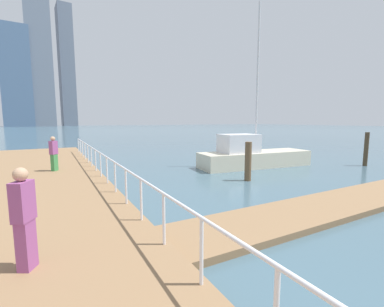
% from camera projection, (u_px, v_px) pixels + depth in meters
% --- Properties ---
extents(ground_plane, '(300.00, 300.00, 0.00)m').
position_uv_depth(ground_plane, '(140.00, 165.00, 17.05)').
color(ground_plane, '#476675').
extents(floating_dock, '(15.02, 2.00, 0.18)m').
position_uv_depth(floating_dock, '(350.00, 201.00, 9.06)').
color(floating_dock, '#93704C').
rests_on(floating_dock, ground_plane).
extents(boardwalk_railing, '(0.06, 29.40, 1.08)m').
position_uv_depth(boardwalk_railing, '(126.00, 177.00, 7.68)').
color(boardwalk_railing, white).
rests_on(boardwalk_railing, boardwalk).
extents(dock_piling_2, '(0.32, 0.32, 1.87)m').
position_uv_depth(dock_piling_2, '(248.00, 161.00, 12.41)').
color(dock_piling_2, brown).
rests_on(dock_piling_2, ground_plane).
extents(dock_piling_5, '(0.26, 0.26, 2.14)m').
position_uv_depth(dock_piling_5, '(366.00, 149.00, 16.49)').
color(dock_piling_5, '#473826').
rests_on(dock_piling_5, ground_plane).
extents(moored_boat_0, '(7.39, 2.74, 9.78)m').
position_uv_depth(moored_boat_0, '(251.00, 155.00, 16.19)').
color(moored_boat_0, beige).
rests_on(moored_boat_0, ground_plane).
extents(pedestrian_0, '(0.37, 0.42, 1.72)m').
position_uv_depth(pedestrian_0, '(24.00, 217.00, 4.26)').
color(pedestrian_0, '#994C8C').
rests_on(pedestrian_0, boardwalk).
extents(pedestrian_1, '(0.40, 0.42, 1.70)m').
position_uv_depth(pedestrian_1, '(54.00, 153.00, 12.77)').
color(pedestrian_1, '#3F8C4C').
rests_on(pedestrian_1, boardwalk).
extents(skyline_tower_1, '(13.59, 14.12, 47.35)m').
position_uv_depth(skyline_tower_1, '(16.00, 77.00, 125.93)').
color(skyline_tower_1, slate).
rests_on(skyline_tower_1, ground_plane).
extents(skyline_tower_2, '(11.55, 12.28, 70.12)m').
position_uv_depth(skyline_tower_2, '(40.00, 56.00, 130.33)').
color(skyline_tower_2, slate).
rests_on(skyline_tower_2, ground_plane).
extents(skyline_tower_3, '(8.15, 12.70, 65.58)m').
position_uv_depth(skyline_tower_3, '(66.00, 67.00, 146.94)').
color(skyline_tower_3, slate).
rests_on(skyline_tower_3, ground_plane).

